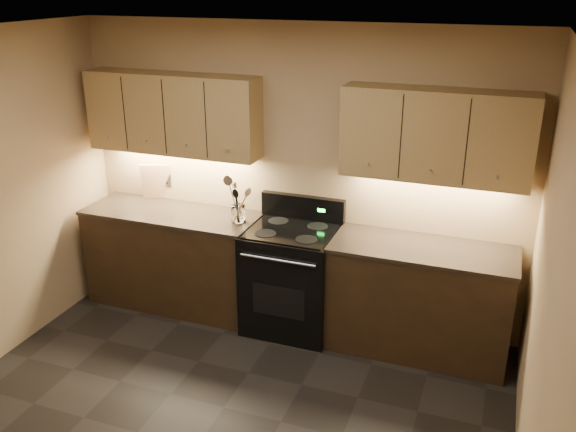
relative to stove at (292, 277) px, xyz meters
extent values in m
plane|color=silver|center=(-0.08, -1.68, 2.12)|extent=(4.00, 4.00, 0.00)
cube|color=tan|center=(-0.08, 0.32, 0.82)|extent=(4.00, 0.04, 2.60)
cube|color=tan|center=(1.92, -1.68, 0.82)|extent=(0.04, 4.00, 2.60)
cube|color=black|center=(-1.18, 0.02, -0.03)|extent=(1.60, 0.60, 0.90)
cube|color=#3D3126|center=(-1.18, 0.02, 0.44)|extent=(1.62, 0.62, 0.03)
cube|color=black|center=(1.10, 0.02, -0.03)|extent=(1.44, 0.60, 0.90)
cube|color=#3D3126|center=(1.10, 0.02, 0.44)|extent=(1.46, 0.62, 0.03)
cube|color=black|center=(0.00, -0.01, -0.02)|extent=(0.76, 0.65, 0.92)
cube|color=black|center=(0.00, -0.01, 0.45)|extent=(0.70, 0.60, 0.01)
cube|color=black|center=(0.00, 0.28, 0.55)|extent=(0.76, 0.07, 0.22)
cube|color=#19FF33|center=(0.18, 0.24, 0.56)|extent=(0.06, 0.00, 0.03)
cylinder|color=silver|center=(0.00, -0.35, 0.32)|extent=(0.65, 0.02, 0.02)
cube|color=black|center=(0.00, -0.33, -0.07)|extent=(0.46, 0.00, 0.28)
cylinder|color=black|center=(-0.18, -0.16, 0.45)|extent=(0.18, 0.18, 0.00)
cylinder|color=black|center=(0.18, -0.16, 0.45)|extent=(0.18, 0.18, 0.00)
cylinder|color=black|center=(-0.18, 0.14, 0.45)|extent=(0.18, 0.18, 0.00)
cylinder|color=black|center=(0.18, 0.14, 0.45)|extent=(0.18, 0.18, 0.00)
cube|color=#A68653|center=(-1.18, 0.17, 1.32)|extent=(1.60, 0.30, 0.70)
cube|color=#A68653|center=(1.10, 0.17, 1.32)|extent=(1.44, 0.30, 0.70)
cube|color=#B2B5BA|center=(-1.38, 0.31, 0.64)|extent=(0.08, 0.01, 0.12)
cylinder|color=white|center=(-0.50, 0.01, 0.53)|extent=(0.16, 0.16, 0.15)
cylinder|color=white|center=(-0.50, 0.01, 0.46)|extent=(0.12, 0.12, 0.02)
cube|color=tan|center=(-1.49, 0.28, 0.62)|extent=(0.28, 0.15, 0.35)
camera|label=1|loc=(1.61, -4.47, 2.45)|focal=38.00mm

